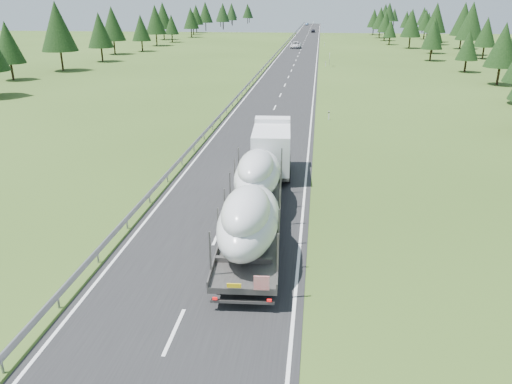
# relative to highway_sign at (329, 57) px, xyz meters

# --- Properties ---
(ground) EXTENTS (400.00, 400.00, 0.00)m
(ground) POSITION_rel_highway_sign_xyz_m (-7.20, -80.00, -1.81)
(ground) COLOR #304818
(ground) RESTS_ON ground
(road_surface) EXTENTS (10.00, 400.00, 0.02)m
(road_surface) POSITION_rel_highway_sign_xyz_m (-7.20, 20.00, -1.80)
(road_surface) COLOR black
(road_surface) RESTS_ON ground
(guardrail) EXTENTS (0.10, 400.00, 0.76)m
(guardrail) POSITION_rel_highway_sign_xyz_m (-12.50, 19.94, -1.21)
(guardrail) COLOR slate
(guardrail) RESTS_ON ground
(marker_posts) EXTENTS (0.13, 350.08, 1.00)m
(marker_posts) POSITION_rel_highway_sign_xyz_m (-0.70, 75.00, -1.27)
(marker_posts) COLOR silver
(marker_posts) RESTS_ON ground
(highway_sign) EXTENTS (0.08, 0.90, 2.60)m
(highway_sign) POSITION_rel_highway_sign_xyz_m (0.00, 0.00, 0.00)
(highway_sign) COLOR slate
(highway_sign) RESTS_ON ground
(tree_line_right) EXTENTS (28.00, 344.31, 12.42)m
(tree_line_right) POSITION_rel_highway_sign_xyz_m (31.46, 34.15, 5.00)
(tree_line_right) COLOR black
(tree_line_right) RESTS_ON ground
(tree_line_left) EXTENTS (16.07, 344.17, 12.55)m
(tree_line_left) POSITION_rel_highway_sign_xyz_m (-50.96, 64.55, 5.32)
(tree_line_left) COLOR black
(tree_line_left) RESTS_ON ground
(boat_truck) EXTENTS (3.87, 20.95, 4.25)m
(boat_truck) POSITION_rel_highway_sign_xyz_m (-5.21, -77.58, 0.47)
(boat_truck) COLOR white
(boat_truck) RESTS_ON ground
(distant_van) EXTENTS (2.99, 6.32, 1.75)m
(distant_van) POSITION_rel_highway_sign_xyz_m (-8.88, 42.12, -0.94)
(distant_van) COLOR silver
(distant_van) RESTS_ON ground
(distant_car_dark) EXTENTS (1.69, 4.18, 1.42)m
(distant_car_dark) POSITION_rel_highway_sign_xyz_m (-5.23, 121.65, -1.10)
(distant_car_dark) COLOR black
(distant_car_dark) RESTS_ON ground
(distant_car_blue) EXTENTS (1.79, 4.13, 1.32)m
(distant_car_blue) POSITION_rel_highway_sign_xyz_m (-9.95, 195.06, -1.15)
(distant_car_blue) COLOR #1A2F48
(distant_car_blue) RESTS_ON ground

